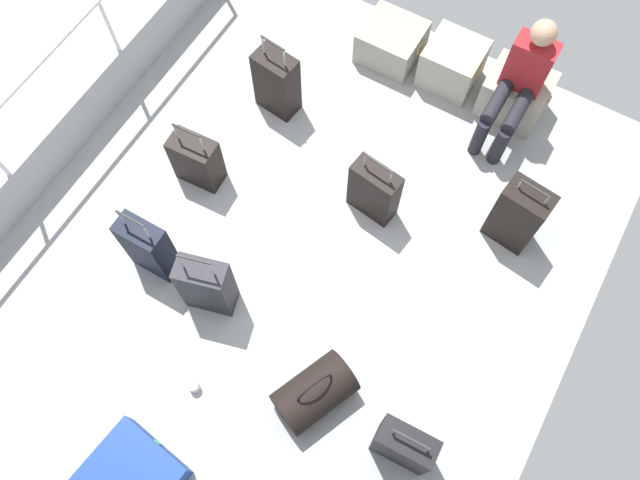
{
  "coord_description": "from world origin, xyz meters",
  "views": [
    {
      "loc": [
        1.1,
        -1.55,
        4.67
      ],
      "look_at": [
        0.14,
        0.1,
        0.25
      ],
      "focal_mm": 35.19,
      "sensor_mm": 36.0,
      "label": 1
    }
  ],
  "objects_px": {
    "suitcase_2": "(277,83)",
    "duffel_bag": "(315,392)",
    "cargo_crate_0": "(391,42)",
    "suitcase_6": "(149,247)",
    "paper_cup": "(194,386)",
    "suitcase_5": "(207,286)",
    "suitcase_0": "(197,160)",
    "suitcase_4": "(518,215)",
    "suitcase_8": "(374,191)",
    "suitcase_7": "(404,446)",
    "cargo_crate_1": "(452,64)",
    "cargo_crate_2": "(515,94)",
    "passenger_seated": "(520,82)"
  },
  "relations": [
    {
      "from": "cargo_crate_0",
      "to": "duffel_bag",
      "type": "distance_m",
      "value": 3.21
    },
    {
      "from": "paper_cup",
      "to": "suitcase_6",
      "type": "bearing_deg",
      "value": 140.61
    },
    {
      "from": "suitcase_4",
      "to": "suitcase_7",
      "type": "height_order",
      "value": "suitcase_4"
    },
    {
      "from": "suitcase_8",
      "to": "paper_cup",
      "type": "bearing_deg",
      "value": -102.14
    },
    {
      "from": "cargo_crate_2",
      "to": "suitcase_6",
      "type": "distance_m",
      "value": 3.33
    },
    {
      "from": "suitcase_2",
      "to": "duffel_bag",
      "type": "bearing_deg",
      "value": -52.54
    },
    {
      "from": "cargo_crate_0",
      "to": "paper_cup",
      "type": "relative_size",
      "value": 5.6
    },
    {
      "from": "cargo_crate_2",
      "to": "passenger_seated",
      "type": "distance_m",
      "value": 0.43
    },
    {
      "from": "suitcase_7",
      "to": "suitcase_2",
      "type": "bearing_deg",
      "value": 137.65
    },
    {
      "from": "cargo_crate_0",
      "to": "suitcase_2",
      "type": "relative_size",
      "value": 0.69
    },
    {
      "from": "passenger_seated",
      "to": "suitcase_5",
      "type": "bearing_deg",
      "value": -116.11
    },
    {
      "from": "passenger_seated",
      "to": "suitcase_6",
      "type": "distance_m",
      "value": 3.18
    },
    {
      "from": "suitcase_2",
      "to": "suitcase_5",
      "type": "xyz_separation_m",
      "value": [
        0.52,
        -1.81,
        0.01
      ]
    },
    {
      "from": "suitcase_4",
      "to": "paper_cup",
      "type": "bearing_deg",
      "value": -122.8
    },
    {
      "from": "duffel_bag",
      "to": "suitcase_5",
      "type": "bearing_deg",
      "value": 166.86
    },
    {
      "from": "suitcase_5",
      "to": "paper_cup",
      "type": "relative_size",
      "value": 8.5
    },
    {
      "from": "suitcase_4",
      "to": "paper_cup",
      "type": "height_order",
      "value": "suitcase_4"
    },
    {
      "from": "duffel_bag",
      "to": "cargo_crate_2",
      "type": "bearing_deg",
      "value": 85.87
    },
    {
      "from": "cargo_crate_2",
      "to": "suitcase_8",
      "type": "relative_size",
      "value": 0.78
    },
    {
      "from": "cargo_crate_0",
      "to": "suitcase_6",
      "type": "height_order",
      "value": "suitcase_6"
    },
    {
      "from": "paper_cup",
      "to": "suitcase_8",
      "type": "bearing_deg",
      "value": 77.86
    },
    {
      "from": "passenger_seated",
      "to": "suitcase_4",
      "type": "height_order",
      "value": "passenger_seated"
    },
    {
      "from": "cargo_crate_1",
      "to": "duffel_bag",
      "type": "relative_size",
      "value": 0.8
    },
    {
      "from": "suitcase_7",
      "to": "passenger_seated",
      "type": "bearing_deg",
      "value": 99.48
    },
    {
      "from": "cargo_crate_0",
      "to": "paper_cup",
      "type": "height_order",
      "value": "cargo_crate_0"
    },
    {
      "from": "suitcase_6",
      "to": "suitcase_5",
      "type": "bearing_deg",
      "value": -3.2
    },
    {
      "from": "suitcase_2",
      "to": "suitcase_6",
      "type": "bearing_deg",
      "value": -91.04
    },
    {
      "from": "cargo_crate_2",
      "to": "suitcase_5",
      "type": "bearing_deg",
      "value": -114.59
    },
    {
      "from": "suitcase_0",
      "to": "suitcase_6",
      "type": "height_order",
      "value": "suitcase_6"
    },
    {
      "from": "cargo_crate_2",
      "to": "suitcase_2",
      "type": "relative_size",
      "value": 0.69
    },
    {
      "from": "paper_cup",
      "to": "suitcase_2",
      "type": "bearing_deg",
      "value": 107.66
    },
    {
      "from": "suitcase_5",
      "to": "suitcase_8",
      "type": "relative_size",
      "value": 1.18
    },
    {
      "from": "cargo_crate_1",
      "to": "duffel_bag",
      "type": "bearing_deg",
      "value": -82.76
    },
    {
      "from": "passenger_seated",
      "to": "suitcase_4",
      "type": "xyz_separation_m",
      "value": [
        0.47,
        -0.95,
        -0.26
      ]
    },
    {
      "from": "passenger_seated",
      "to": "suitcase_4",
      "type": "relative_size",
      "value": 1.43
    },
    {
      "from": "suitcase_4",
      "to": "suitcase_7",
      "type": "bearing_deg",
      "value": -89.52
    },
    {
      "from": "suitcase_0",
      "to": "suitcase_8",
      "type": "bearing_deg",
      "value": 18.38
    },
    {
      "from": "suitcase_0",
      "to": "suitcase_4",
      "type": "distance_m",
      "value": 2.58
    },
    {
      "from": "suitcase_0",
      "to": "suitcase_7",
      "type": "bearing_deg",
      "value": -24.67
    },
    {
      "from": "suitcase_6",
      "to": "paper_cup",
      "type": "bearing_deg",
      "value": -39.39
    },
    {
      "from": "suitcase_7",
      "to": "suitcase_5",
      "type": "bearing_deg",
      "value": 171.38
    },
    {
      "from": "suitcase_6",
      "to": "suitcase_7",
      "type": "xyz_separation_m",
      "value": [
        2.31,
        -0.3,
        -0.04
      ]
    },
    {
      "from": "suitcase_7",
      "to": "suitcase_8",
      "type": "relative_size",
      "value": 0.93
    },
    {
      "from": "cargo_crate_2",
      "to": "suitcase_4",
      "type": "height_order",
      "value": "suitcase_4"
    },
    {
      "from": "suitcase_5",
      "to": "suitcase_8",
      "type": "bearing_deg",
      "value": 62.63
    },
    {
      "from": "suitcase_7",
      "to": "suitcase_8",
      "type": "height_order",
      "value": "suitcase_8"
    },
    {
      "from": "cargo_crate_0",
      "to": "duffel_bag",
      "type": "xyz_separation_m",
      "value": [
        0.98,
        -3.05,
        0.01
      ]
    },
    {
      "from": "cargo_crate_1",
      "to": "suitcase_0",
      "type": "height_order",
      "value": "suitcase_0"
    },
    {
      "from": "cargo_crate_1",
      "to": "suitcase_6",
      "type": "height_order",
      "value": "suitcase_6"
    },
    {
      "from": "suitcase_2",
      "to": "cargo_crate_0",
      "type": "bearing_deg",
      "value": 58.98
    }
  ]
}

